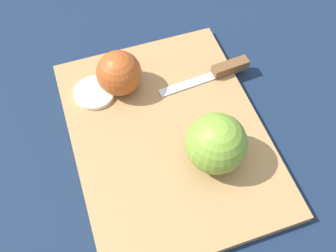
# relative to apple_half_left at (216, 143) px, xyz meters

# --- Properties ---
(ground_plane) EXTENTS (4.00, 4.00, 0.00)m
(ground_plane) POSITION_rel_apple_half_left_xyz_m (0.07, 0.05, -0.06)
(ground_plane) COLOR #14233D
(cutting_board) EXTENTS (0.40, 0.32, 0.02)m
(cutting_board) POSITION_rel_apple_half_left_xyz_m (0.07, 0.05, -0.05)
(cutting_board) COLOR #A37A4C
(cutting_board) RESTS_ON ground_plane
(apple_half_left) EXTENTS (0.09, 0.09, 0.09)m
(apple_half_left) POSITION_rel_apple_half_left_xyz_m (0.00, 0.00, 0.00)
(apple_half_left) COLOR olive
(apple_half_left) RESTS_ON cutting_board
(apple_half_right) EXTENTS (0.07, 0.07, 0.07)m
(apple_half_right) POSITION_rel_apple_half_left_xyz_m (0.18, 0.08, -0.01)
(apple_half_right) COLOR #AD4C1E
(apple_half_right) RESTS_ON cutting_board
(knife) EXTENTS (0.02, 0.16, 0.02)m
(knife) POSITION_rel_apple_half_left_xyz_m (0.14, -0.09, -0.04)
(knife) COLOR silver
(knife) RESTS_ON cutting_board
(apple_slice) EXTENTS (0.07, 0.07, 0.01)m
(apple_slice) POSITION_rel_apple_half_left_xyz_m (0.18, 0.13, -0.04)
(apple_slice) COLOR beige
(apple_slice) RESTS_ON cutting_board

